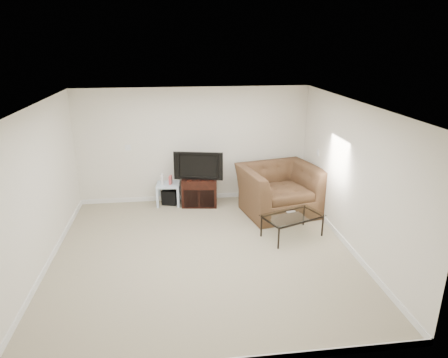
{
  "coord_description": "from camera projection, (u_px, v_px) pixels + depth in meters",
  "views": [
    {
      "loc": [
        -0.42,
        -5.95,
        3.41
      ],
      "look_at": [
        0.5,
        1.2,
        0.9
      ],
      "focal_mm": 32.0,
      "sensor_mm": 36.0,
      "label": 1
    }
  ],
  "objects": [
    {
      "name": "plate_back",
      "position": [
        128.0,
        148.0,
        8.49
      ],
      "size": [
        0.12,
        0.02,
        0.12
      ],
      "primitive_type": "cube",
      "color": "white",
      "rests_on": "wall_back"
    },
    {
      "name": "wall_back",
      "position": [
        194.0,
        145.0,
        8.67
      ],
      "size": [
        5.0,
        0.02,
        2.5
      ],
      "primitive_type": "cube",
      "color": "silver",
      "rests_on": "ground"
    },
    {
      "name": "tv_stand",
      "position": [
        200.0,
        191.0,
        8.68
      ],
      "size": [
        0.81,
        0.61,
        0.62
      ],
      "primitive_type": null,
      "rotation": [
        0.0,
        0.0,
        -0.13
      ],
      "color": "black",
      "rests_on": "floor"
    },
    {
      "name": "remote",
      "position": [
        291.0,
        212.0,
        7.34
      ],
      "size": [
        0.17,
        0.08,
        0.02
      ],
      "primitive_type": "cube",
      "rotation": [
        0.0,
        0.0,
        0.21
      ],
      "color": "#B2B2B7",
      "rests_on": "coffee_table"
    },
    {
      "name": "game_case",
      "position": [
        170.0,
        180.0,
        8.61
      ],
      "size": [
        0.08,
        0.14,
        0.19
      ],
      "primitive_type": "cube",
      "rotation": [
        0.0,
        0.0,
        -0.23
      ],
      "color": "#CC4C4C",
      "rests_on": "side_table"
    },
    {
      "name": "recliner",
      "position": [
        280.0,
        182.0,
        8.18
      ],
      "size": [
        1.68,
        1.28,
        1.32
      ],
      "primitive_type": "imported",
      "rotation": [
        0.0,
        0.0,
        0.21
      ],
      "color": "#523224",
      "rests_on": "floor"
    },
    {
      "name": "wall_left",
      "position": [
        38.0,
        191.0,
        6.03
      ],
      "size": [
        0.02,
        5.0,
        2.5
      ],
      "primitive_type": "cube",
      "color": "silver",
      "rests_on": "ground"
    },
    {
      "name": "side_table",
      "position": [
        169.0,
        194.0,
        8.73
      ],
      "size": [
        0.52,
        0.52,
        0.47
      ],
      "primitive_type": null,
      "rotation": [
        0.0,
        0.0,
        -0.07
      ],
      "color": "silver",
      "rests_on": "floor"
    },
    {
      "name": "ceiling",
      "position": [
        201.0,
        105.0,
        5.92
      ],
      "size": [
        5.0,
        5.0,
        0.0
      ],
      "primitive_type": "plane",
      "color": "white",
      "rests_on": "ground"
    },
    {
      "name": "floor",
      "position": [
        204.0,
        254.0,
        6.74
      ],
      "size": [
        5.0,
        5.0,
        0.0
      ],
      "primitive_type": "plane",
      "color": "tan",
      "rests_on": "ground"
    },
    {
      "name": "game_console",
      "position": [
        162.0,
        179.0,
        8.59
      ],
      "size": [
        0.06,
        0.16,
        0.21
      ],
      "primitive_type": "cube",
      "rotation": [
        0.0,
        0.0,
        -0.06
      ],
      "color": "white",
      "rests_on": "side_table"
    },
    {
      "name": "subwoofer",
      "position": [
        170.0,
        196.0,
        8.77
      ],
      "size": [
        0.38,
        0.38,
        0.32
      ],
      "primitive_type": "cube",
      "rotation": [
        0.0,
        0.0,
        -0.24
      ],
      "color": "black",
      "rests_on": "floor"
    },
    {
      "name": "wall_right",
      "position": [
        352.0,
        178.0,
        6.63
      ],
      "size": [
        0.02,
        5.0,
        2.5
      ],
      "primitive_type": "cube",
      "color": "silver",
      "rests_on": "ground"
    },
    {
      "name": "plate_right_outlet",
      "position": [
        320.0,
        201.0,
        8.16
      ],
      "size": [
        0.02,
        0.08,
        0.12
      ],
      "primitive_type": "cube",
      "color": "white",
      "rests_on": "wall_right"
    },
    {
      "name": "plate_right_switch",
      "position": [
        318.0,
        152.0,
        8.13
      ],
      "size": [
        0.02,
        0.09,
        0.13
      ],
      "primitive_type": "cube",
      "color": "white",
      "rests_on": "wall_right"
    },
    {
      "name": "television",
      "position": [
        199.0,
        165.0,
        8.45
      ],
      "size": [
        0.98,
        0.39,
        0.6
      ],
      "primitive_type": "imported",
      "rotation": [
        0.0,
        0.0,
        -0.21
      ],
      "color": "black",
      "rests_on": "tv_stand"
    },
    {
      "name": "dvd_player",
      "position": [
        199.0,
        183.0,
        8.57
      ],
      "size": [
        0.45,
        0.34,
        0.06
      ],
      "primitive_type": "cube",
      "rotation": [
        0.0,
        0.0,
        -0.13
      ],
      "color": "black",
      "rests_on": "tv_stand"
    },
    {
      "name": "coffee_table",
      "position": [
        292.0,
        226.0,
        7.28
      ],
      "size": [
        1.21,
        0.95,
        0.42
      ],
      "primitive_type": null,
      "rotation": [
        0.0,
        0.0,
        0.38
      ],
      "color": "black",
      "rests_on": "floor"
    }
  ]
}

